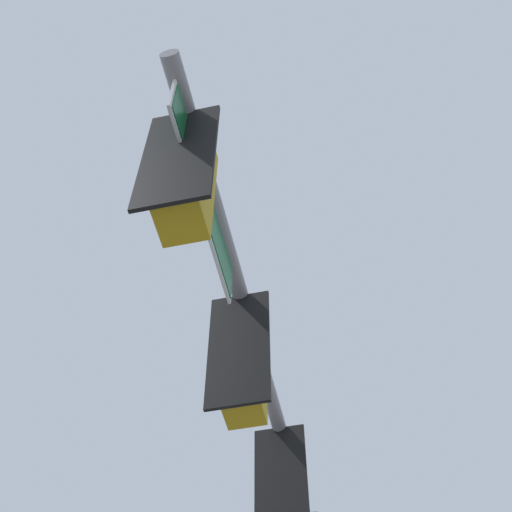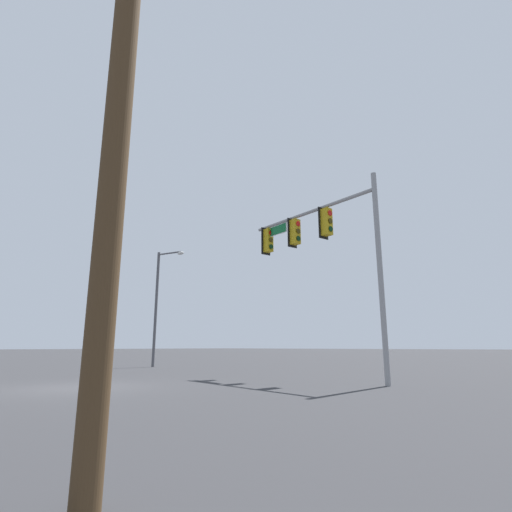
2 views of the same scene
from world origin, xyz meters
name	(u,v)px [view 2 (image 2 of 2)]	position (x,y,z in m)	size (l,w,h in m)	color
ground_plane	(77,388)	(0.00, 0.00, 0.00)	(400.00, 400.00, 0.00)	#2D2D30
signal_pole_near	(316,239)	(-4.10, -7.41, 5.54)	(6.59, 1.45, 7.36)	gray
utility_pole	(126,24)	(-9.47, 4.32, 4.37)	(0.49, 1.92, 8.33)	#47331E
street_lamp	(160,298)	(8.98, -9.12, 4.27)	(2.14, 0.66, 7.34)	#4C4C51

